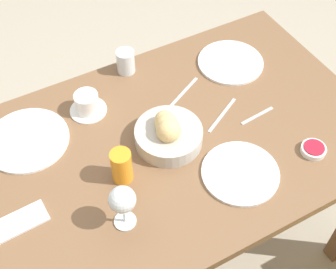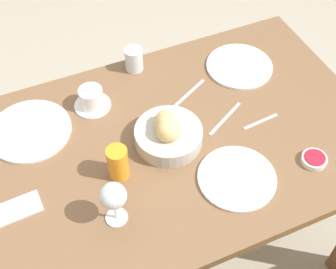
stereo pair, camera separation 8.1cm
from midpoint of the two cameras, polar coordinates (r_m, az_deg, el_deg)
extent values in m
plane|color=#A89E89|center=(2.16, 1.43, -13.59)|extent=(10.00, 10.00, 0.00)
cube|color=brown|center=(1.52, 1.98, -1.16)|extent=(1.34, 0.85, 0.03)
cube|color=brown|center=(2.25, 12.13, 4.65)|extent=(0.06, 0.06, 0.73)
cylinder|color=#B2ADA3|center=(1.49, 1.57, -0.11)|extent=(0.22, 0.22, 0.05)
sphere|color=#DBB775|center=(1.46, 1.23, 1.69)|extent=(0.06, 0.06, 0.06)
sphere|color=#DBB775|center=(1.45, 1.44, 1.18)|extent=(0.07, 0.07, 0.07)
sphere|color=#DBB775|center=(1.43, 1.60, 0.44)|extent=(0.08, 0.08, 0.08)
cylinder|color=white|center=(1.77, 10.02, 8.16)|extent=(0.24, 0.24, 0.01)
cylinder|color=white|center=(1.58, -15.07, 0.42)|extent=(0.27, 0.27, 0.01)
cylinder|color=white|center=(1.44, 10.02, -5.30)|extent=(0.24, 0.24, 0.01)
cylinder|color=orange|center=(1.39, -4.46, -3.51)|extent=(0.06, 0.06, 0.11)
cylinder|color=silver|center=(1.71, -2.81, 9.10)|extent=(0.07, 0.07, 0.09)
cylinder|color=silver|center=(1.35, -4.53, -10.11)|extent=(0.06, 0.06, 0.00)
cylinder|color=silver|center=(1.32, -4.64, -9.26)|extent=(0.01, 0.01, 0.07)
sphere|color=silver|center=(1.25, -4.86, -7.52)|extent=(0.08, 0.08, 0.08)
cylinder|color=white|center=(1.62, -7.75, 3.51)|extent=(0.13, 0.13, 0.01)
cylinder|color=white|center=(1.59, -7.89, 4.44)|extent=(0.08, 0.08, 0.07)
cylinder|color=white|center=(1.53, 18.85, -2.97)|extent=(0.08, 0.08, 0.02)
cylinder|color=#A3192D|center=(1.52, 18.96, -2.71)|extent=(0.07, 0.07, 0.00)
cube|color=#B7B7BC|center=(1.58, 8.44, 1.88)|extent=(0.16, 0.09, 0.00)
cube|color=#B7B7BC|center=(1.65, 3.91, 4.92)|extent=(0.16, 0.09, 0.00)
cube|color=#B7B7BC|center=(1.60, 12.66, 1.50)|extent=(0.13, 0.02, 0.00)
cube|color=silver|center=(1.41, -16.57, -8.86)|extent=(0.15, 0.08, 0.01)
camera|label=1|loc=(0.04, -88.43, 1.91)|focal=50.00mm
camera|label=2|loc=(0.04, 91.57, -1.91)|focal=50.00mm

